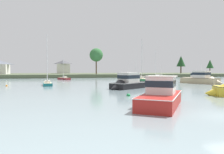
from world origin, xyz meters
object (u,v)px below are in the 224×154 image
object	(u,v)px
mooring_buoy_green	(128,95)
sailboat_green	(141,81)
cruiser_black	(127,85)
mooring_buoy_orange	(7,86)
cruiser_sand	(203,81)
cruiser_cream	(198,79)
sailboat_skyblue	(157,77)
sailboat_maroon	(64,79)
sailboat_teal	(47,84)
cruiser_red	(162,99)
sailboat_grey	(135,78)

from	to	relation	value
mooring_buoy_green	sailboat_green	bearing A→B (deg)	65.18
cruiser_black	mooring_buoy_orange	world-z (taller)	cruiser_black
cruiser_black	cruiser_sand	bearing A→B (deg)	20.60
sailboat_green	cruiser_cream	size ratio (longest dim) A/B	1.37
sailboat_skyblue	mooring_buoy_green	distance (m)	67.98
cruiser_sand	cruiser_black	xyz separation A→B (m)	(-22.69, -8.53, -0.05)
cruiser_sand	sailboat_maroon	size ratio (longest dim) A/B	1.24
cruiser_cream	cruiser_black	bearing A→B (deg)	-144.72
mooring_buoy_orange	sailboat_teal	bearing A→B (deg)	2.21
mooring_buoy_green	cruiser_red	bearing A→B (deg)	-82.74
sailboat_skyblue	sailboat_teal	xyz separation A→B (m)	(-44.46, -36.21, -0.00)
sailboat_skyblue	sailboat_maroon	bearing A→B (deg)	-168.22
sailboat_maroon	sailboat_grey	distance (m)	28.78
cruiser_sand	mooring_buoy_orange	size ratio (longest dim) A/B	24.64
sailboat_skyblue	cruiser_red	distance (m)	73.96
cruiser_sand	cruiser_black	world-z (taller)	cruiser_sand
sailboat_maroon	sailboat_grey	bearing A→B (deg)	9.84
sailboat_grey	cruiser_cream	xyz separation A→B (m)	(12.85, -22.86, 0.46)
sailboat_grey	cruiser_cream	world-z (taller)	sailboat_grey
sailboat_skyblue	mooring_buoy_green	size ratio (longest dim) A/B	22.11
sailboat_skyblue	mooring_buoy_orange	world-z (taller)	sailboat_skyblue
sailboat_green	sailboat_teal	size ratio (longest dim) A/B	1.11
cruiser_black	sailboat_maroon	bearing A→B (deg)	104.01
cruiser_sand	mooring_buoy_green	xyz separation A→B (m)	(-26.20, -19.26, -0.64)
sailboat_grey	sailboat_teal	size ratio (longest dim) A/B	0.69
cruiser_red	sailboat_maroon	size ratio (longest dim) A/B	1.06
sailboat_green	cruiser_cream	xyz separation A→B (m)	(19.57, 0.03, 0.37)
sailboat_green	sailboat_grey	world-z (taller)	sailboat_green
cruiser_red	sailboat_teal	distance (m)	32.39
cruiser_black	cruiser_cream	xyz separation A→B (m)	(31.22, 22.09, -0.04)
sailboat_teal	mooring_buoy_green	world-z (taller)	sailboat_teal
cruiser_black	sailboat_teal	bearing A→B (deg)	139.81
cruiser_sand	cruiser_cream	world-z (taller)	cruiser_sand
sailboat_green	cruiser_cream	bearing A→B (deg)	0.08
sailboat_maroon	mooring_buoy_green	distance (m)	51.17
cruiser_sand	cruiser_red	xyz separation A→B (m)	(-25.28, -26.52, -0.14)
sailboat_green	cruiser_sand	bearing A→B (deg)	-50.79
sailboat_teal	sailboat_grey	bearing A→B (deg)	45.00
sailboat_skyblue	cruiser_red	size ratio (longest dim) A/B	1.34
sailboat_maroon	cruiser_black	bearing A→B (deg)	-75.99
cruiser_cream	mooring_buoy_orange	world-z (taller)	cruiser_cream
cruiser_black	cruiser_cream	bearing A→B (deg)	35.28
sailboat_skyblue	cruiser_red	bearing A→B (deg)	-116.19
sailboat_grey	cruiser_cream	distance (m)	26.23
sailboat_grey	cruiser_black	xyz separation A→B (m)	(-18.37, -44.94, 0.50)
cruiser_black	sailboat_green	bearing A→B (deg)	62.15
sailboat_green	sailboat_teal	distance (m)	27.87
sailboat_grey	mooring_buoy_orange	distance (m)	52.65
sailboat_teal	mooring_buoy_orange	bearing A→B (deg)	-177.79
cruiser_red	sailboat_teal	bearing A→B (deg)	111.39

